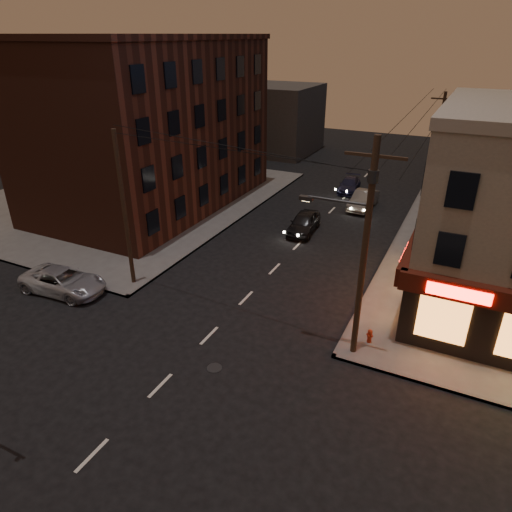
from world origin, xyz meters
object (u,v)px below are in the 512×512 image
Objects in this scene: sedan_near at (304,223)px; fire_hydrant at (370,335)px; sedan_mid at (363,200)px; sedan_far at (349,185)px; suv_cross at (63,281)px.

fire_hydrant is at bearing -60.98° from sedan_near.
sedan_mid is 6.38× the size of fire_hydrant.
sedan_near is at bearing -107.90° from sedan_mid.
sedan_far is at bearing 108.03° from fire_hydrant.
suv_cross is at bearing -127.39° from sedan_near.
fire_hydrant is at bearing -72.14° from sedan_mid.
sedan_near is 7.66m from sedan_mid.
sedan_far is (-2.36, 4.10, -0.13)m from sedan_mid.
sedan_near reaches higher than sedan_mid.
sedan_mid is (2.69, 7.17, -0.01)m from sedan_near.
sedan_mid is 4.73m from sedan_far.
fire_hydrant is (17.12, 2.79, -0.17)m from suv_cross.
fire_hydrant is (7.81, -11.71, -0.22)m from sedan_near.
sedan_near is 11.28m from sedan_far.
suv_cross is at bearing -170.73° from fire_hydrant.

